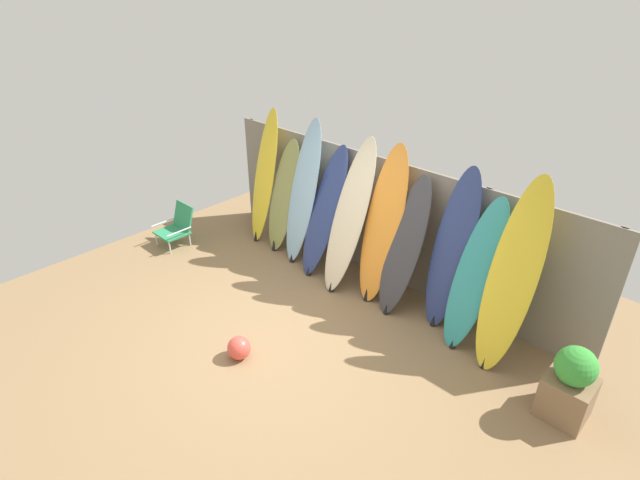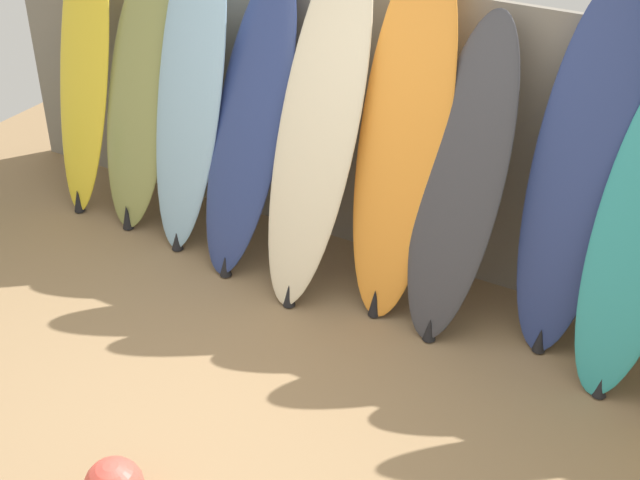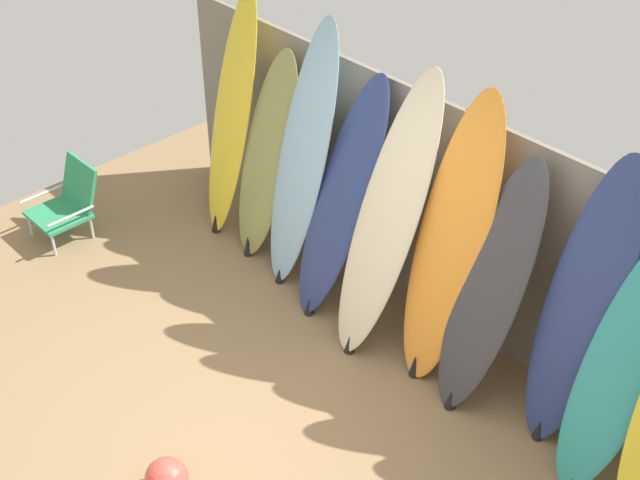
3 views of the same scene
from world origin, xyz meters
The scene contains 10 objects.
ground centered at (0.00, 0.00, 0.00)m, with size 7.68×7.68×0.00m, color #8E704C.
fence_back centered at (0.00, 2.01, 0.90)m, with size 6.08×0.11×1.80m.
surfboard_yellow_0 centered at (-2.15, 1.61, 1.06)m, with size 0.43×0.61×2.16m.
surfboard_olive_1 centered at (-1.69, 1.59, 0.87)m, with size 0.55×0.61×1.77m.
surfboard_skyblue_2 centered at (-1.22, 1.57, 1.08)m, with size 0.57×0.68×2.18m.
surfboard_navy_3 centered at (-0.75, 1.54, 0.93)m, with size 0.60×0.86×1.88m.
surfboard_cream_4 centered at (-0.22, 1.48, 1.05)m, with size 0.58×0.87×2.12m.
surfboard_orange_5 centered at (0.28, 1.58, 1.05)m, with size 0.57×0.69×2.13m.
surfboard_charcoal_6 centered at (0.66, 1.53, 0.90)m, with size 0.55×0.73×1.82m.
surfboard_navy_7 centered at (1.25, 1.68, 1.02)m, with size 0.54×0.56×2.06m.
Camera 2 is at (2.15, -2.63, 3.25)m, focal length 50.00 mm.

